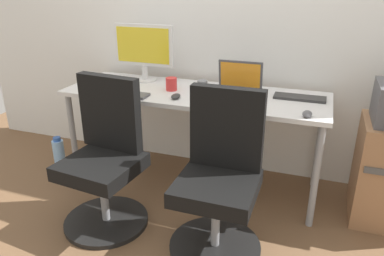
# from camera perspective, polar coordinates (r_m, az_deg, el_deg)

# --- Properties ---
(ground_plane) EXTENTS (5.28, 5.28, 0.00)m
(ground_plane) POSITION_cam_1_polar(r_m,az_deg,el_deg) (2.95, 0.33, -8.24)
(ground_plane) COLOR brown
(back_wall) EXTENTS (4.40, 0.04, 2.60)m
(back_wall) POSITION_cam_1_polar(r_m,az_deg,el_deg) (2.93, 3.07, 18.35)
(back_wall) COLOR white
(back_wall) RESTS_ON ground
(desk) EXTENTS (1.86, 0.63, 0.73)m
(desk) POSITION_cam_1_polar(r_m,az_deg,el_deg) (2.68, 0.36, 4.20)
(desk) COLOR silver
(desk) RESTS_ON ground
(office_chair_left) EXTENTS (0.54, 0.54, 0.94)m
(office_chair_left) POSITION_cam_1_polar(r_m,az_deg,el_deg) (2.41, -13.11, -4.90)
(office_chair_left) COLOR black
(office_chair_left) RESTS_ON ground
(office_chair_right) EXTENTS (0.54, 0.54, 0.94)m
(office_chair_right) POSITION_cam_1_polar(r_m,az_deg,el_deg) (2.13, 4.25, -8.08)
(office_chair_right) COLOR black
(office_chair_right) RESTS_ON ground
(water_bottle_on_floor) EXTENTS (0.09, 0.09, 0.31)m
(water_bottle_on_floor) POSITION_cam_1_polar(r_m,az_deg,el_deg) (3.21, -19.65, -4.02)
(water_bottle_on_floor) COLOR #8CBFF2
(water_bottle_on_floor) RESTS_ON ground
(desktop_monitor) EXTENTS (0.48, 0.18, 0.43)m
(desktop_monitor) POSITION_cam_1_polar(r_m,az_deg,el_deg) (2.93, -7.42, 11.97)
(desktop_monitor) COLOR silver
(desktop_monitor) RESTS_ON desk
(open_laptop) EXTENTS (0.31, 0.26, 0.23)m
(open_laptop) POSITION_cam_1_polar(r_m,az_deg,el_deg) (2.59, 6.98, 6.21)
(open_laptop) COLOR #4C4C51
(open_laptop) RESTS_ON desk
(keyboard_by_monitor) EXTENTS (0.34, 0.12, 0.02)m
(keyboard_by_monitor) POSITION_cam_1_polar(r_m,az_deg,el_deg) (2.62, -10.31, 5.13)
(keyboard_by_monitor) COLOR #515156
(keyboard_by_monitor) RESTS_ON desk
(keyboard_by_laptop) EXTENTS (0.34, 0.12, 0.02)m
(keyboard_by_laptop) POSITION_cam_1_polar(r_m,az_deg,el_deg) (2.61, 16.16, 4.49)
(keyboard_by_laptop) COLOR #2D2D2D
(keyboard_by_laptop) RESTS_ON desk
(mouse_by_monitor) EXTENTS (0.06, 0.10, 0.03)m
(mouse_by_monitor) POSITION_cam_1_polar(r_m,az_deg,el_deg) (2.51, -2.51, 4.88)
(mouse_by_monitor) COLOR #2D2D2D
(mouse_by_monitor) RESTS_ON desk
(mouse_by_laptop) EXTENTS (0.06, 0.10, 0.03)m
(mouse_by_laptop) POSITION_cam_1_polar(r_m,az_deg,el_deg) (2.29, 17.22, 2.08)
(mouse_by_laptop) COLOR #515156
(mouse_by_laptop) RESTS_ON desk
(coffee_mug) EXTENTS (0.08, 0.08, 0.09)m
(coffee_mug) POSITION_cam_1_polar(r_m,az_deg,el_deg) (2.69, -3.18, 6.74)
(coffee_mug) COLOR red
(coffee_mug) RESTS_ON desk
(pen_cup) EXTENTS (0.07, 0.07, 0.10)m
(pen_cup) POSITION_cam_1_polar(r_m,az_deg,el_deg) (2.57, 1.58, 6.16)
(pen_cup) COLOR slate
(pen_cup) RESTS_ON desk
(phone_near_monitor) EXTENTS (0.07, 0.14, 0.01)m
(phone_near_monitor) POSITION_cam_1_polar(r_m,az_deg,el_deg) (2.93, -14.01, 6.58)
(phone_near_monitor) COLOR black
(phone_near_monitor) RESTS_ON desk
(phone_near_laptop) EXTENTS (0.07, 0.14, 0.01)m
(phone_near_laptop) POSITION_cam_1_polar(r_m,az_deg,el_deg) (2.85, -11.06, 6.37)
(phone_near_laptop) COLOR black
(phone_near_laptop) RESTS_ON desk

